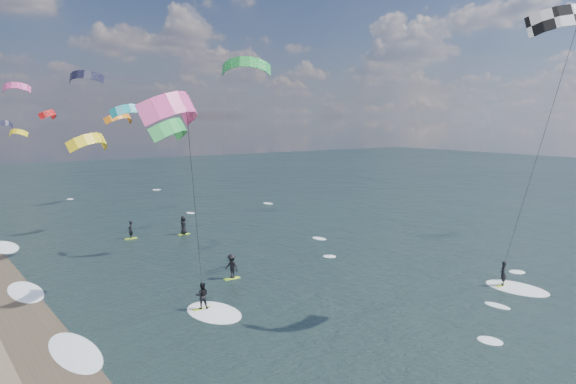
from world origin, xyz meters
TOP-DOWN VIEW (x-y plane):
  - kitesurfer_near_a at (11.13, 4.88)m, footprint 7.65×8.63m
  - kitesurfer_near_b at (-5.77, 12.64)m, footprint 6.88×8.88m
  - far_kitesurfers at (1.82, 28.89)m, footprint 5.71×16.97m
  - bg_kite_field at (-0.01, 50.71)m, footprint 15.15×71.87m
  - shoreline_surf at (-10.80, 14.75)m, footprint 2.40×79.40m

SIDE VIEW (x-z plane):
  - shoreline_surf at x=-10.80m, z-range -0.06..0.06m
  - far_kitesurfers at x=1.82m, z-range -0.02..1.72m
  - kitesurfer_near_b at x=-5.77m, z-range 1.40..13.91m
  - bg_kite_field at x=-0.01m, z-range 7.90..15.60m
  - kitesurfer_near_a at x=11.13m, z-range 3.99..20.47m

